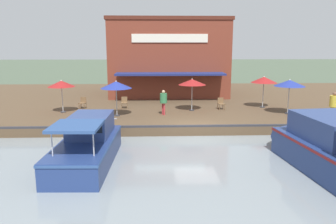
{
  "coord_description": "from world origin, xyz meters",
  "views": [
    {
      "loc": [
        18.14,
        -2.38,
        5.18
      ],
      "look_at": [
        -1.0,
        -1.62,
        1.3
      ],
      "focal_mm": 35.0,
      "sensor_mm": 36.0,
      "label": 1
    }
  ],
  "objects_px": {
    "patio_umbrella_mid_patio_right": "(290,83)",
    "cafe_chair_back_row_seat": "(335,109)",
    "person_near_entrance": "(163,99)",
    "patio_umbrella_mid_patio_left": "(116,85)",
    "patio_umbrella_by_entrance": "(264,80)",
    "cafe_chair_under_first_umbrella": "(83,102)",
    "patio_umbrella_back_row": "(61,84)",
    "waterfront_restaurant": "(168,57)",
    "person_mid_patio": "(334,102)",
    "cafe_chair_beside_entrance": "(124,102)",
    "tree_downstream_bank": "(165,41)",
    "motorboat_fourth_along": "(90,143)",
    "patio_umbrella_near_quay_edge": "(192,82)",
    "cafe_chair_facing_river": "(221,103)"
  },
  "relations": [
    {
      "from": "patio_umbrella_mid_patio_left",
      "to": "tree_downstream_bank",
      "type": "xyz_separation_m",
      "value": [
        -13.61,
        3.64,
        3.01
      ]
    },
    {
      "from": "patio_umbrella_mid_patio_left",
      "to": "tree_downstream_bank",
      "type": "bearing_deg",
      "value": 165.03
    },
    {
      "from": "patio_umbrella_mid_patio_right",
      "to": "cafe_chair_under_first_umbrella",
      "type": "xyz_separation_m",
      "value": [
        -2.5,
        -14.45,
        -1.63
      ]
    },
    {
      "from": "patio_umbrella_mid_patio_right",
      "to": "waterfront_restaurant",
      "type": "bearing_deg",
      "value": -142.51
    },
    {
      "from": "cafe_chair_under_first_umbrella",
      "to": "motorboat_fourth_along",
      "type": "relative_size",
      "value": 0.12
    },
    {
      "from": "patio_umbrella_near_quay_edge",
      "to": "person_near_entrance",
      "type": "relative_size",
      "value": 1.37
    },
    {
      "from": "patio_umbrella_mid_patio_left",
      "to": "patio_umbrella_by_entrance",
      "type": "xyz_separation_m",
      "value": [
        -2.63,
        10.67,
        0.02
      ]
    },
    {
      "from": "patio_umbrella_mid_patio_right",
      "to": "person_mid_patio",
      "type": "xyz_separation_m",
      "value": [
        2.1,
        1.99,
        -0.97
      ]
    },
    {
      "from": "patio_umbrella_mid_patio_right",
      "to": "cafe_chair_back_row_seat",
      "type": "xyz_separation_m",
      "value": [
        0.76,
        2.87,
        -1.63
      ]
    },
    {
      "from": "patio_umbrella_mid_patio_left",
      "to": "cafe_chair_back_row_seat",
      "type": "height_order",
      "value": "patio_umbrella_mid_patio_left"
    },
    {
      "from": "patio_umbrella_back_row",
      "to": "person_near_entrance",
      "type": "xyz_separation_m",
      "value": [
        1.13,
        7.03,
        -0.95
      ]
    },
    {
      "from": "cafe_chair_back_row_seat",
      "to": "motorboat_fourth_along",
      "type": "height_order",
      "value": "motorboat_fourth_along"
    },
    {
      "from": "person_mid_patio",
      "to": "person_near_entrance",
      "type": "bearing_deg",
      "value": -101.35
    },
    {
      "from": "person_mid_patio",
      "to": "tree_downstream_bank",
      "type": "bearing_deg",
      "value": -147.23
    },
    {
      "from": "person_mid_patio",
      "to": "patio_umbrella_near_quay_edge",
      "type": "bearing_deg",
      "value": -112.65
    },
    {
      "from": "patio_umbrella_by_entrance",
      "to": "cafe_chair_back_row_seat",
      "type": "bearing_deg",
      "value": 50.3
    },
    {
      "from": "patio_umbrella_near_quay_edge",
      "to": "tree_downstream_bank",
      "type": "distance_m",
      "value": 12.45
    },
    {
      "from": "patio_umbrella_by_entrance",
      "to": "person_mid_patio",
      "type": "relative_size",
      "value": 1.32
    },
    {
      "from": "patio_umbrella_back_row",
      "to": "patio_umbrella_near_quay_edge",
      "type": "bearing_deg",
      "value": 91.78
    },
    {
      "from": "cafe_chair_under_first_umbrella",
      "to": "patio_umbrella_mid_patio_left",
      "type": "bearing_deg",
      "value": 46.11
    },
    {
      "from": "cafe_chair_under_first_umbrella",
      "to": "cafe_chair_back_row_seat",
      "type": "xyz_separation_m",
      "value": [
        3.26,
        17.32,
        0.0
      ]
    },
    {
      "from": "cafe_chair_back_row_seat",
      "to": "person_near_entrance",
      "type": "xyz_separation_m",
      "value": [
        -0.77,
        -11.39,
        0.58
      ]
    },
    {
      "from": "patio_umbrella_mid_patio_left",
      "to": "cafe_chair_back_row_seat",
      "type": "bearing_deg",
      "value": 87.86
    },
    {
      "from": "cafe_chair_under_first_umbrella",
      "to": "person_near_entrance",
      "type": "distance_m",
      "value": 6.46
    },
    {
      "from": "waterfront_restaurant",
      "to": "patio_umbrella_back_row",
      "type": "distance_m",
      "value": 12.0
    },
    {
      "from": "patio_umbrella_mid_patio_right",
      "to": "patio_umbrella_mid_patio_left",
      "type": "height_order",
      "value": "patio_umbrella_mid_patio_right"
    },
    {
      "from": "cafe_chair_beside_entrance",
      "to": "cafe_chair_back_row_seat",
      "type": "height_order",
      "value": "same"
    },
    {
      "from": "person_mid_patio",
      "to": "person_near_entrance",
      "type": "height_order",
      "value": "person_mid_patio"
    },
    {
      "from": "patio_umbrella_by_entrance",
      "to": "tree_downstream_bank",
      "type": "height_order",
      "value": "tree_downstream_bank"
    },
    {
      "from": "patio_umbrella_back_row",
      "to": "cafe_chair_facing_river",
      "type": "height_order",
      "value": "patio_umbrella_back_row"
    },
    {
      "from": "patio_umbrella_near_quay_edge",
      "to": "cafe_chair_facing_river",
      "type": "relative_size",
      "value": 2.71
    },
    {
      "from": "cafe_chair_under_first_umbrella",
      "to": "cafe_chair_back_row_seat",
      "type": "distance_m",
      "value": 17.63
    },
    {
      "from": "cafe_chair_back_row_seat",
      "to": "person_near_entrance",
      "type": "height_order",
      "value": "person_near_entrance"
    },
    {
      "from": "tree_downstream_bank",
      "to": "patio_umbrella_near_quay_edge",
      "type": "bearing_deg",
      "value": 7.32
    },
    {
      "from": "patio_umbrella_back_row",
      "to": "cafe_chair_beside_entrance",
      "type": "xyz_separation_m",
      "value": [
        -1.36,
        4.17,
        -1.53
      ]
    },
    {
      "from": "patio_umbrella_back_row",
      "to": "cafe_chair_facing_river",
      "type": "distance_m",
      "value": 11.41
    },
    {
      "from": "waterfront_restaurant",
      "to": "cafe_chair_back_row_seat",
      "type": "xyz_separation_m",
      "value": [
        10.95,
        10.68,
        -3.03
      ]
    },
    {
      "from": "patio_umbrella_mid_patio_left",
      "to": "cafe_chair_back_row_seat",
      "type": "distance_m",
      "value": 14.59
    },
    {
      "from": "motorboat_fourth_along",
      "to": "cafe_chair_beside_entrance",
      "type": "bearing_deg",
      "value": 175.89
    },
    {
      "from": "patio_umbrella_back_row",
      "to": "cafe_chair_back_row_seat",
      "type": "bearing_deg",
      "value": 84.12
    },
    {
      "from": "patio_umbrella_mid_patio_left",
      "to": "patio_umbrella_by_entrance",
      "type": "distance_m",
      "value": 10.99
    },
    {
      "from": "patio_umbrella_by_entrance",
      "to": "motorboat_fourth_along",
      "type": "height_order",
      "value": "patio_umbrella_by_entrance"
    },
    {
      "from": "waterfront_restaurant",
      "to": "cafe_chair_facing_river",
      "type": "distance_m",
      "value": 9.64
    },
    {
      "from": "motorboat_fourth_along",
      "to": "tree_downstream_bank",
      "type": "xyz_separation_m",
      "value": [
        -20.55,
        4.09,
        4.84
      ]
    },
    {
      "from": "patio_umbrella_back_row",
      "to": "person_mid_patio",
      "type": "bearing_deg",
      "value": 79.54
    },
    {
      "from": "patio_umbrella_mid_patio_left",
      "to": "cafe_chair_under_first_umbrella",
      "type": "xyz_separation_m",
      "value": [
        -2.72,
        -2.83,
        -1.6
      ]
    },
    {
      "from": "patio_umbrella_back_row",
      "to": "patio_umbrella_mid_patio_right",
      "type": "bearing_deg",
      "value": 85.83
    },
    {
      "from": "patio_umbrella_mid_patio_right",
      "to": "patio_umbrella_by_entrance",
      "type": "distance_m",
      "value": 2.6
    },
    {
      "from": "patio_umbrella_near_quay_edge",
      "to": "person_near_entrance",
      "type": "bearing_deg",
      "value": -55.77
    },
    {
      "from": "cafe_chair_back_row_seat",
      "to": "person_mid_patio",
      "type": "xyz_separation_m",
      "value": [
        1.34,
        -0.88,
        0.66
      ]
    }
  ]
}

